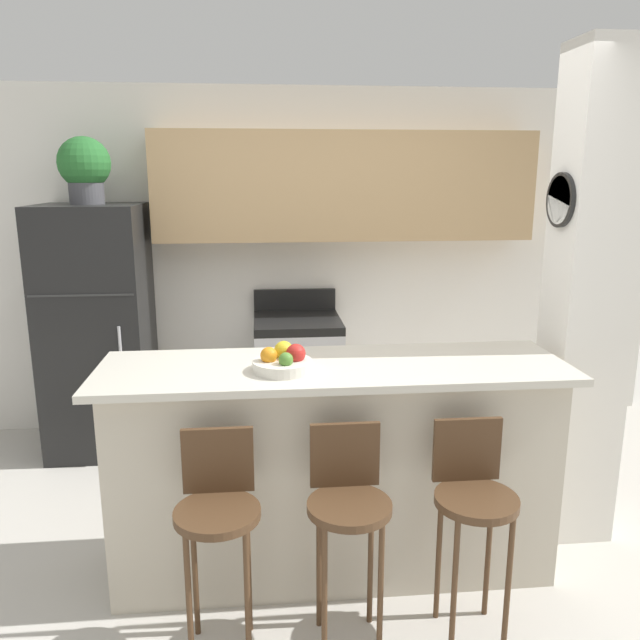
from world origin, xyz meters
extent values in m
plane|color=beige|center=(0.00, 0.00, 0.00)|extent=(14.00, 14.00, 0.00)
cube|color=white|center=(0.00, 1.98, 1.27)|extent=(5.60, 0.06, 2.55)
cube|color=tan|center=(0.29, 1.79, 1.84)|extent=(2.72, 0.32, 0.77)
cube|color=white|center=(-0.07, 1.81, 1.63)|extent=(0.69, 0.28, 0.12)
cube|color=white|center=(1.34, 0.22, 1.27)|extent=(0.36, 0.32, 2.55)
cylinder|color=black|center=(1.14, 0.22, 1.80)|extent=(0.02, 0.27, 0.27)
cylinder|color=white|center=(1.14, 0.22, 1.80)|extent=(0.01, 0.24, 0.24)
cube|color=beige|center=(0.00, 0.00, 0.51)|extent=(2.07, 0.53, 1.03)
cube|color=beige|center=(0.00, 0.00, 1.04)|extent=(2.19, 0.65, 0.04)
cube|color=black|center=(-1.47, 1.59, 0.59)|extent=(0.69, 0.68, 1.18)
cube|color=black|center=(-1.47, 1.59, 1.45)|extent=(0.69, 0.68, 0.55)
cube|color=#333333|center=(-1.47, 1.25, 1.18)|extent=(0.66, 0.01, 0.01)
cylinder|color=#B2B2B7|center=(-1.25, 1.24, 0.65)|extent=(0.02, 0.02, 0.65)
cube|color=silver|center=(-0.07, 1.62, 0.43)|extent=(0.62, 0.63, 0.85)
cube|color=black|center=(-0.07, 1.62, 0.88)|extent=(0.62, 0.63, 0.06)
cube|color=black|center=(-0.07, 1.91, 0.99)|extent=(0.62, 0.04, 0.16)
cube|color=black|center=(-0.07, 1.30, 0.47)|extent=(0.37, 0.01, 0.27)
cylinder|color=#4C331E|center=(-0.52, -0.53, 0.63)|extent=(0.34, 0.34, 0.03)
cube|color=#4C331E|center=(-0.52, -0.38, 0.79)|extent=(0.29, 0.02, 0.28)
cylinder|color=#4C331E|center=(-0.64, -0.64, 0.31)|extent=(0.02, 0.02, 0.61)
cylinder|color=#4C331E|center=(-0.41, -0.64, 0.31)|extent=(0.02, 0.02, 0.61)
cylinder|color=#4C331E|center=(-0.64, -0.41, 0.31)|extent=(0.02, 0.02, 0.61)
cylinder|color=#4C331E|center=(-0.41, -0.41, 0.31)|extent=(0.02, 0.02, 0.61)
cylinder|color=#4C331E|center=(0.00, -0.53, 0.63)|extent=(0.34, 0.34, 0.03)
cube|color=#4C331E|center=(0.00, -0.38, 0.79)|extent=(0.29, 0.02, 0.28)
cylinder|color=#4C331E|center=(-0.11, -0.64, 0.31)|extent=(0.02, 0.02, 0.61)
cylinder|color=#4C331E|center=(0.11, -0.64, 0.31)|extent=(0.02, 0.02, 0.61)
cylinder|color=#4C331E|center=(-0.11, -0.41, 0.31)|extent=(0.02, 0.02, 0.61)
cylinder|color=#4C331E|center=(0.11, -0.41, 0.31)|extent=(0.02, 0.02, 0.61)
cylinder|color=#4C331E|center=(0.52, -0.53, 0.63)|extent=(0.34, 0.34, 0.03)
cube|color=#4C331E|center=(0.52, -0.38, 0.79)|extent=(0.29, 0.02, 0.28)
cylinder|color=#4C331E|center=(0.41, -0.64, 0.31)|extent=(0.02, 0.02, 0.61)
cylinder|color=#4C331E|center=(0.64, -0.64, 0.31)|extent=(0.02, 0.02, 0.61)
cylinder|color=#4C331E|center=(0.41, -0.41, 0.31)|extent=(0.02, 0.02, 0.61)
cylinder|color=#4C331E|center=(0.64, -0.41, 0.31)|extent=(0.02, 0.02, 0.61)
cylinder|color=#4C4C51|center=(-1.47, 1.59, 1.80)|extent=(0.22, 0.22, 0.14)
sphere|color=#286B2D|center=(-1.47, 1.59, 2.00)|extent=(0.34, 0.34, 0.34)
cylinder|color=silver|center=(-0.24, -0.08, 1.09)|extent=(0.27, 0.27, 0.05)
sphere|color=red|center=(-0.18, -0.07, 1.14)|extent=(0.09, 0.09, 0.09)
sphere|color=gold|center=(-0.24, -0.02, 1.14)|extent=(0.09, 0.09, 0.09)
sphere|color=orange|center=(-0.30, -0.08, 1.14)|extent=(0.08, 0.08, 0.08)
sphere|color=#4C7F2D|center=(-0.23, -0.14, 1.13)|extent=(0.07, 0.07, 0.07)
camera|label=1|loc=(-0.34, -2.76, 1.93)|focal=35.00mm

